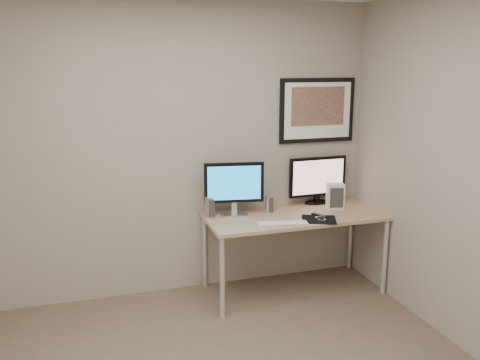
{
  "coord_description": "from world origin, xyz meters",
  "views": [
    {
      "loc": [
        -0.77,
        -2.67,
        2.06
      ],
      "look_at": [
        0.41,
        1.1,
        1.14
      ],
      "focal_mm": 38.0,
      "sensor_mm": 36.0,
      "label": 1
    }
  ],
  "objects_px": {
    "monitor_tv": "(317,179)",
    "keyboard": "(282,223)",
    "framed_art": "(317,110)",
    "monitor_large": "(234,186)",
    "desk": "(294,221)",
    "speaker_left": "(209,207)",
    "speaker_right": "(269,204)",
    "fan_unit": "(335,196)"
  },
  "relations": [
    {
      "from": "speaker_left",
      "to": "speaker_right",
      "type": "distance_m",
      "value": 0.55
    },
    {
      "from": "monitor_large",
      "to": "speaker_left",
      "type": "xyz_separation_m",
      "value": [
        -0.23,
        0.0,
        -0.17
      ]
    },
    {
      "from": "framed_art",
      "to": "monitor_large",
      "type": "distance_m",
      "value": 1.1
    },
    {
      "from": "fan_unit",
      "to": "speaker_left",
      "type": "bearing_deg",
      "value": -168.72
    },
    {
      "from": "monitor_large",
      "to": "fan_unit",
      "type": "distance_m",
      "value": 0.97
    },
    {
      "from": "monitor_tv",
      "to": "speaker_left",
      "type": "xyz_separation_m",
      "value": [
        -1.1,
        -0.14,
        -0.15
      ]
    },
    {
      "from": "desk",
      "to": "framed_art",
      "type": "xyz_separation_m",
      "value": [
        0.35,
        0.33,
        0.96
      ]
    },
    {
      "from": "desk",
      "to": "fan_unit",
      "type": "height_order",
      "value": "fan_unit"
    },
    {
      "from": "monitor_tv",
      "to": "keyboard",
      "type": "xyz_separation_m",
      "value": [
        -0.56,
        -0.5,
        -0.24
      ]
    },
    {
      "from": "monitor_tv",
      "to": "speaker_left",
      "type": "height_order",
      "value": "monitor_tv"
    },
    {
      "from": "monitor_tv",
      "to": "keyboard",
      "type": "bearing_deg",
      "value": -139.78
    },
    {
      "from": "framed_art",
      "to": "speaker_left",
      "type": "relative_size",
      "value": 4.07
    },
    {
      "from": "framed_art",
      "to": "monitor_tv",
      "type": "relative_size",
      "value": 1.29
    },
    {
      "from": "desk",
      "to": "keyboard",
      "type": "bearing_deg",
      "value": -132.74
    },
    {
      "from": "framed_art",
      "to": "desk",
      "type": "bearing_deg",
      "value": -136.54
    },
    {
      "from": "monitor_tv",
      "to": "speaker_left",
      "type": "bearing_deg",
      "value": -174.38
    },
    {
      "from": "framed_art",
      "to": "keyboard",
      "type": "distance_m",
      "value": 1.19
    },
    {
      "from": "framed_art",
      "to": "keyboard",
      "type": "relative_size",
      "value": 1.71
    },
    {
      "from": "monitor_large",
      "to": "speaker_right",
      "type": "relative_size",
      "value": 3.27
    },
    {
      "from": "desk",
      "to": "keyboard",
      "type": "xyz_separation_m",
      "value": [
        -0.21,
        -0.23,
        0.07
      ]
    },
    {
      "from": "keyboard",
      "to": "speaker_left",
      "type": "bearing_deg",
      "value": 156.85
    },
    {
      "from": "desk",
      "to": "speaker_left",
      "type": "distance_m",
      "value": 0.78
    },
    {
      "from": "monitor_large",
      "to": "fan_unit",
      "type": "height_order",
      "value": "monitor_large"
    },
    {
      "from": "monitor_large",
      "to": "keyboard",
      "type": "relative_size",
      "value": 1.2
    },
    {
      "from": "speaker_left",
      "to": "speaker_right",
      "type": "height_order",
      "value": "speaker_left"
    },
    {
      "from": "speaker_left",
      "to": "fan_unit",
      "type": "distance_m",
      "value": 1.19
    },
    {
      "from": "keyboard",
      "to": "fan_unit",
      "type": "relative_size",
      "value": 1.85
    },
    {
      "from": "speaker_right",
      "to": "fan_unit",
      "type": "relative_size",
      "value": 0.68
    },
    {
      "from": "desk",
      "to": "monitor_large",
      "type": "relative_size",
      "value": 3.05
    },
    {
      "from": "desk",
      "to": "speaker_right",
      "type": "height_order",
      "value": "speaker_right"
    },
    {
      "from": "monitor_tv",
      "to": "fan_unit",
      "type": "height_order",
      "value": "monitor_tv"
    },
    {
      "from": "desk",
      "to": "speaker_right",
      "type": "bearing_deg",
      "value": 150.4
    },
    {
      "from": "monitor_large",
      "to": "speaker_right",
      "type": "height_order",
      "value": "monitor_large"
    },
    {
      "from": "desk",
      "to": "fan_unit",
      "type": "xyz_separation_m",
      "value": [
        0.43,
        0.06,
        0.18
      ]
    },
    {
      "from": "desk",
      "to": "keyboard",
      "type": "relative_size",
      "value": 3.65
    },
    {
      "from": "speaker_right",
      "to": "fan_unit",
      "type": "height_order",
      "value": "fan_unit"
    },
    {
      "from": "monitor_tv",
      "to": "desk",
      "type": "bearing_deg",
      "value": -143.7
    },
    {
      "from": "desk",
      "to": "monitor_large",
      "type": "distance_m",
      "value": 0.64
    },
    {
      "from": "desk",
      "to": "speaker_left",
      "type": "relative_size",
      "value": 8.69
    },
    {
      "from": "speaker_left",
      "to": "keyboard",
      "type": "bearing_deg",
      "value": -51.5
    },
    {
      "from": "speaker_right",
      "to": "desk",
      "type": "bearing_deg",
      "value": -46.58
    },
    {
      "from": "framed_art",
      "to": "monitor_large",
      "type": "height_order",
      "value": "framed_art"
    }
  ]
}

